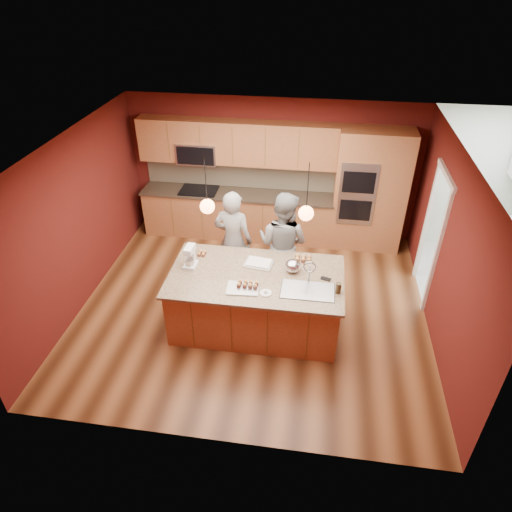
% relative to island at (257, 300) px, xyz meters
% --- Properties ---
extents(floor, '(5.50, 5.50, 0.00)m').
position_rel_island_xyz_m(floor, '(-0.13, 0.42, -0.48)').
color(floor, '#442311').
rests_on(floor, ground).
extents(ceiling, '(5.50, 5.50, 0.00)m').
position_rel_island_xyz_m(ceiling, '(-0.13, 0.42, 2.22)').
color(ceiling, silver).
rests_on(ceiling, ground).
extents(wall_back, '(5.50, 0.00, 5.50)m').
position_rel_island_xyz_m(wall_back, '(-0.13, 2.92, 0.87)').
color(wall_back, '#501410').
rests_on(wall_back, ground).
extents(wall_front, '(5.50, 0.00, 5.50)m').
position_rel_island_xyz_m(wall_front, '(-0.13, -2.08, 0.87)').
color(wall_front, '#501410').
rests_on(wall_front, ground).
extents(wall_left, '(0.00, 5.00, 5.00)m').
position_rel_island_xyz_m(wall_left, '(-2.88, 0.42, 0.87)').
color(wall_left, '#501410').
rests_on(wall_left, ground).
extents(wall_right, '(0.00, 5.00, 5.00)m').
position_rel_island_xyz_m(wall_right, '(2.62, 0.42, 0.87)').
color(wall_right, '#501410').
rests_on(wall_right, ground).
extents(cabinet_run, '(3.74, 0.64, 2.30)m').
position_rel_island_xyz_m(cabinet_run, '(-0.80, 2.66, 0.51)').
color(cabinet_run, brown).
rests_on(cabinet_run, floor).
extents(oven_column, '(1.30, 0.62, 2.30)m').
position_rel_island_xyz_m(oven_column, '(1.72, 2.61, 0.68)').
color(oven_column, brown).
rests_on(oven_column, floor).
extents(doorway_trim, '(0.08, 1.11, 2.20)m').
position_rel_island_xyz_m(doorway_trim, '(2.60, 1.22, 0.57)').
color(doorway_trim, white).
rests_on(doorway_trim, wall_right).
extents(pendant_left, '(0.20, 0.20, 0.80)m').
position_rel_island_xyz_m(pendant_left, '(-0.67, 0.00, 1.53)').
color(pendant_left, black).
rests_on(pendant_left, ceiling).
extents(pendant_right, '(0.20, 0.20, 0.80)m').
position_rel_island_xyz_m(pendant_right, '(0.64, 0.00, 1.53)').
color(pendant_right, black).
rests_on(pendant_right, ceiling).
extents(island, '(2.53, 1.41, 1.31)m').
position_rel_island_xyz_m(island, '(0.00, 0.00, 0.00)').
color(island, brown).
rests_on(island, floor).
extents(person_left, '(0.70, 0.51, 1.77)m').
position_rel_island_xyz_m(person_left, '(-0.53, 0.96, 0.41)').
color(person_left, black).
rests_on(person_left, floor).
extents(person_right, '(1.06, 0.95, 1.80)m').
position_rel_island_xyz_m(person_right, '(0.28, 0.96, 0.42)').
color(person_right, slate).
rests_on(person_right, floor).
extents(stand_mixer, '(0.19, 0.26, 0.34)m').
position_rel_island_xyz_m(stand_mixer, '(-1.01, 0.10, 0.60)').
color(stand_mixer, white).
rests_on(stand_mixer, island).
extents(sheet_cake, '(0.46, 0.37, 0.05)m').
position_rel_island_xyz_m(sheet_cake, '(-0.02, 0.28, 0.48)').
color(sheet_cake, white).
rests_on(sheet_cake, island).
extents(cooling_rack, '(0.46, 0.34, 0.02)m').
position_rel_island_xyz_m(cooling_rack, '(-0.15, -0.34, 0.47)').
color(cooling_rack, '#B1B3B8').
rests_on(cooling_rack, island).
extents(mixing_bowl, '(0.23, 0.23, 0.20)m').
position_rel_island_xyz_m(mixing_bowl, '(0.50, 0.18, 0.55)').
color(mixing_bowl, silver).
rests_on(mixing_bowl, island).
extents(plate, '(0.17, 0.17, 0.01)m').
position_rel_island_xyz_m(plate, '(0.18, -0.39, 0.46)').
color(plate, white).
rests_on(plate, island).
extents(tumbler, '(0.08, 0.08, 0.16)m').
position_rel_island_xyz_m(tumbler, '(1.15, -0.22, 0.53)').
color(tumbler, '#322410').
rests_on(tumbler, island).
extents(phone, '(0.16, 0.12, 0.01)m').
position_rel_island_xyz_m(phone, '(0.98, 0.06, 0.46)').
color(phone, black).
rests_on(phone, island).
extents(cupcakes_left, '(0.14, 0.14, 0.06)m').
position_rel_island_xyz_m(cupcakes_left, '(-0.92, 0.41, 0.49)').
color(cupcakes_left, '#CD8B45').
rests_on(cupcakes_left, island).
extents(cupcakes_rack, '(0.31, 0.16, 0.07)m').
position_rel_island_xyz_m(cupcakes_rack, '(-0.09, -0.28, 0.51)').
color(cupcakes_rack, '#CD8B45').
rests_on(cupcakes_rack, island).
extents(cupcakes_right, '(0.26, 0.17, 0.08)m').
position_rel_island_xyz_m(cupcakes_right, '(0.64, 0.49, 0.49)').
color(cupcakes_right, '#CD8B45').
rests_on(cupcakes_right, island).
extents(dryer, '(0.76, 0.78, 0.97)m').
position_rel_island_xyz_m(dryer, '(4.08, 2.02, 0.01)').
color(dryer, white).
rests_on(dryer, floor).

